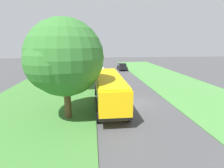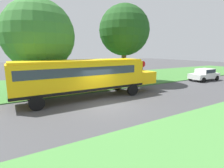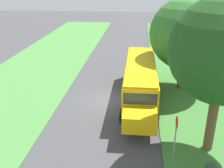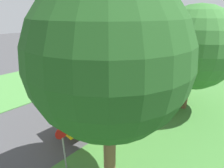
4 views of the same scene
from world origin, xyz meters
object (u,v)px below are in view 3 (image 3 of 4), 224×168
oak_tree_beside_bus (187,34)px  school_bus (140,78)px  oak_tree_roadside_mid (222,52)px  stop_sign (176,133)px

oak_tree_beside_bus → school_bus: bearing=36.7°
oak_tree_roadside_mid → stop_sign: oak_tree_roadside_mid is taller
oak_tree_roadside_mid → stop_sign: bearing=28.1°
school_bus → oak_tree_roadside_mid: (-4.18, 6.65, 4.24)m
oak_tree_roadside_mid → stop_sign: size_ratio=3.35×
stop_sign → oak_tree_roadside_mid: bearing=-151.9°
stop_sign → oak_tree_beside_bus: bearing=-100.3°
oak_tree_beside_bus → oak_tree_roadside_mid: bearing=91.2°
school_bus → oak_tree_beside_bus: oak_tree_beside_bus is taller
school_bus → stop_sign: size_ratio=4.53×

